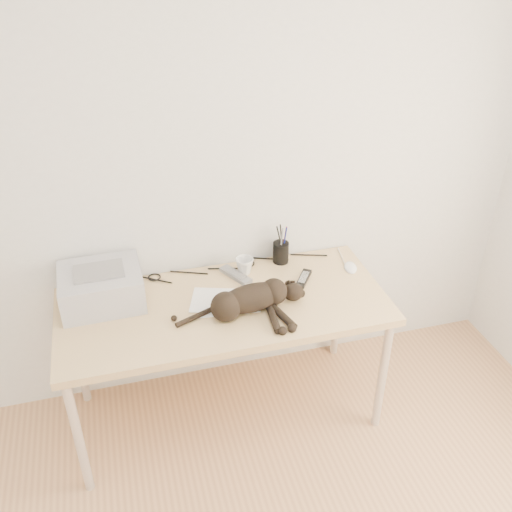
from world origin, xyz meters
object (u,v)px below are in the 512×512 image
object	(u,v)px
desk	(221,315)
pen_cup	(281,252)
mug	(245,266)
printer	(101,287)
cat	(249,301)
mouse	(351,266)

from	to	relation	value
desk	pen_cup	size ratio (longest dim) A/B	7.30
pen_cup	mug	bearing A→B (deg)	-165.26
printer	cat	distance (m)	0.71
cat	mug	xyz separation A→B (m)	(0.06, 0.33, -0.02)
cat	mug	size ratio (longest dim) A/B	6.82
cat	printer	bearing A→B (deg)	150.24
printer	desk	bearing A→B (deg)	-8.48
mouse	pen_cup	bearing A→B (deg)	169.14
cat	desk	bearing A→B (deg)	110.90
cat	mug	distance (m)	0.34
mug	pen_cup	bearing A→B (deg)	14.74
printer	pen_cup	xyz separation A→B (m)	(0.94, 0.12, -0.03)
cat	mouse	distance (m)	0.66
printer	mouse	world-z (taller)	printer
printer	mouse	distance (m)	1.29
mug	desk	bearing A→B (deg)	-138.31
printer	pen_cup	size ratio (longest dim) A/B	1.80
pen_cup	mouse	distance (m)	0.38
desk	cat	distance (m)	0.29
desk	cat	world-z (taller)	cat
desk	mug	size ratio (longest dim) A/B	16.81
cat	pen_cup	size ratio (longest dim) A/B	2.96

